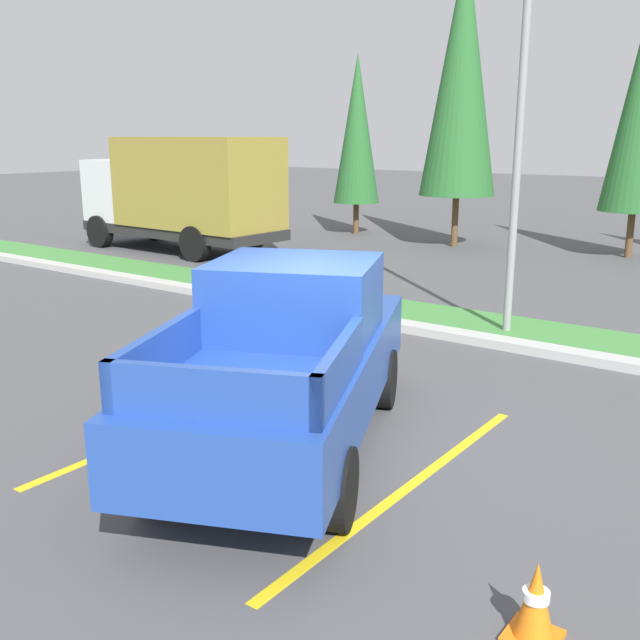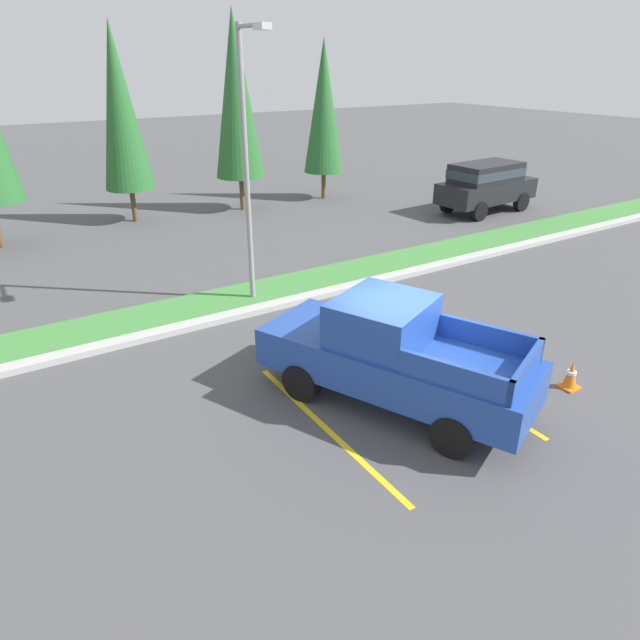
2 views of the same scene
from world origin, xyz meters
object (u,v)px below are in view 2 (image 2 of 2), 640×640
(pickup_truck_main, at_px, (393,355))
(traffic_cone, at_px, (571,375))
(cypress_tree_rightmost, at_px, (324,107))
(cypress_tree_center, at_px, (120,108))
(street_light, at_px, (248,153))
(suv_distant, at_px, (486,183))
(cypress_tree_right_inner, at_px, (236,96))

(pickup_truck_main, height_order, traffic_cone, pickup_truck_main)
(pickup_truck_main, height_order, cypress_tree_rightmost, cypress_tree_rightmost)
(cypress_tree_center, bearing_deg, street_light, -87.56)
(street_light, bearing_deg, cypress_tree_rightmost, 48.80)
(suv_distant, distance_m, street_light, 13.59)
(suv_distant, relative_size, cypress_tree_rightmost, 0.67)
(cypress_tree_rightmost, bearing_deg, pickup_truck_main, -118.48)
(suv_distant, distance_m, cypress_tree_right_inner, 11.12)
(cypress_tree_right_inner, distance_m, cypress_tree_rightmost, 4.26)
(pickup_truck_main, xyz_separation_m, suv_distant, (12.87, 9.55, 0.20))
(suv_distant, bearing_deg, street_light, -164.38)
(pickup_truck_main, distance_m, cypress_tree_right_inner, 16.57)
(suv_distant, xyz_separation_m, street_light, (-12.82, -3.59, 2.73))
(suv_distant, bearing_deg, cypress_tree_rightmost, 126.62)
(street_light, distance_m, cypress_tree_center, 10.22)
(pickup_truck_main, height_order, cypress_tree_center, cypress_tree_center)
(suv_distant, relative_size, traffic_cone, 7.85)
(cypress_tree_right_inner, bearing_deg, suv_distant, -34.90)
(suv_distant, height_order, cypress_tree_right_inner, cypress_tree_right_inner)
(cypress_tree_center, relative_size, traffic_cone, 12.42)
(cypress_tree_rightmost, bearing_deg, cypress_tree_center, 175.91)
(suv_distant, bearing_deg, cypress_tree_center, 153.49)
(pickup_truck_main, bearing_deg, cypress_tree_center, 91.36)
(cypress_tree_center, bearing_deg, suv_distant, -26.51)
(pickup_truck_main, relative_size, cypress_tree_center, 0.74)
(street_light, relative_size, traffic_cone, 11.40)
(pickup_truck_main, relative_size, traffic_cone, 9.22)
(cypress_tree_rightmost, xyz_separation_m, traffic_cone, (-5.03, -17.08, -3.82))
(pickup_truck_main, distance_m, traffic_cone, 3.81)
(street_light, height_order, cypress_tree_right_inner, cypress_tree_right_inner)
(street_light, relative_size, cypress_tree_rightmost, 0.98)
(cypress_tree_center, xyz_separation_m, cypress_tree_right_inner, (4.59, -0.56, 0.32))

